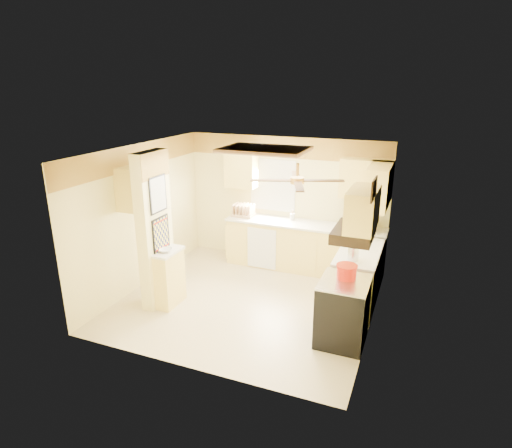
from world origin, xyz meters
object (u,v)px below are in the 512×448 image
at_px(stove, 343,311).
at_px(kettle, 353,253).
at_px(microwave, 360,223).
at_px(bowl, 166,250).
at_px(dutch_oven, 347,271).

xyz_separation_m(stove, kettle, (-0.02, 0.70, 0.60)).
height_order(stove, kettle, kettle).
height_order(microwave, kettle, microwave).
bearing_deg(kettle, microwave, 95.33).
xyz_separation_m(bowl, kettle, (2.78, 0.75, 0.09)).
bearing_deg(dutch_oven, stove, -87.89).
distance_m(stove, bowl, 2.85).
height_order(dutch_oven, kettle, kettle).
distance_m(microwave, kettle, 1.44).
distance_m(stove, dutch_oven, 0.56).
xyz_separation_m(microwave, kettle, (0.13, -1.43, -0.03)).
distance_m(bowl, dutch_oven, 2.80).
bearing_deg(kettle, bowl, -164.89).
height_order(microwave, bowl, microwave).
relative_size(bowl, kettle, 0.82).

